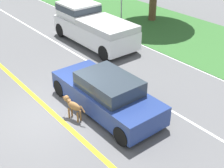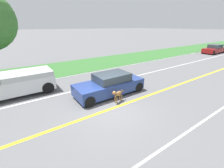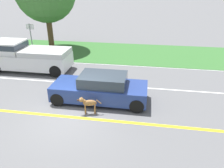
{
  "view_description": "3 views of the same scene",
  "coord_description": "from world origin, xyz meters",
  "px_view_note": "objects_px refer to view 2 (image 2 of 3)",
  "views": [
    {
      "loc": [
        -4.14,
        -8.67,
        6.56
      ],
      "look_at": [
        1.74,
        -1.32,
        1.18
      ],
      "focal_mm": 50.0,
      "sensor_mm": 36.0,
      "label": 1
    },
    {
      "loc": [
        -6.0,
        4.07,
        4.34
      ],
      "look_at": [
        1.37,
        -1.01,
        0.82
      ],
      "focal_mm": 24.0,
      "sensor_mm": 36.0,
      "label": 2
    },
    {
      "loc": [
        -7.75,
        -3.18,
        5.45
      ],
      "look_at": [
        1.66,
        -1.65,
        0.98
      ],
      "focal_mm": 35.0,
      "sensor_mm": 36.0,
      "label": 3
    }
  ],
  "objects_px": {
    "dog": "(118,94)",
    "pickup_truck": "(5,82)",
    "ego_car": "(110,85)",
    "car_trailing_near": "(214,49)"
  },
  "relations": [
    {
      "from": "dog",
      "to": "pickup_truck",
      "type": "bearing_deg",
      "value": 36.49
    },
    {
      "from": "ego_car",
      "to": "dog",
      "type": "relative_size",
      "value": 4.35
    },
    {
      "from": "ego_car",
      "to": "pickup_truck",
      "type": "xyz_separation_m",
      "value": [
        3.43,
        5.71,
        0.31
      ]
    },
    {
      "from": "ego_car",
      "to": "pickup_truck",
      "type": "bearing_deg",
      "value": 59.01
    },
    {
      "from": "ego_car",
      "to": "car_trailing_near",
      "type": "bearing_deg",
      "value": -81.53
    },
    {
      "from": "ego_car",
      "to": "pickup_truck",
      "type": "height_order",
      "value": "pickup_truck"
    },
    {
      "from": "dog",
      "to": "car_trailing_near",
      "type": "distance_m",
      "value": 23.99
    },
    {
      "from": "dog",
      "to": "pickup_truck",
      "type": "xyz_separation_m",
      "value": [
        4.69,
        5.41,
        0.44
      ]
    },
    {
      "from": "dog",
      "to": "pickup_truck",
      "type": "relative_size",
      "value": 0.21
    },
    {
      "from": "pickup_truck",
      "to": "car_trailing_near",
      "type": "relative_size",
      "value": 1.1
    }
  ]
}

